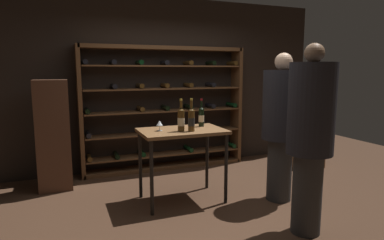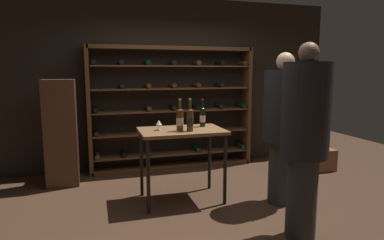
# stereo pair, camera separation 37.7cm
# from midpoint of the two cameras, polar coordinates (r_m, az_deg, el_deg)

# --- Properties ---
(ground_plane) EXTENTS (9.84, 9.84, 0.00)m
(ground_plane) POSITION_cam_midpoint_polar(r_m,az_deg,el_deg) (4.24, 5.60, -14.46)
(ground_plane) COLOR #472D1E
(back_wall) EXTENTS (5.77, 0.10, 2.86)m
(back_wall) POSITION_cam_midpoint_polar(r_m,az_deg,el_deg) (5.73, -1.42, 6.29)
(back_wall) COLOR black
(back_wall) RESTS_ON ground
(wine_rack) EXTENTS (2.76, 0.32, 2.05)m
(wine_rack) POSITION_cam_midpoint_polar(r_m,az_deg,el_deg) (5.55, -1.46, 2.02)
(wine_rack) COLOR brown
(wine_rack) RESTS_ON ground
(tasting_table) EXTENTS (1.05, 0.68, 0.92)m
(tasting_table) POSITION_cam_midpoint_polar(r_m,az_deg,el_deg) (4.15, 0.81, -3.14)
(tasting_table) COLOR brown
(tasting_table) RESTS_ON ground
(person_bystander_dark_jacket) EXTENTS (0.45, 0.46, 1.91)m
(person_bystander_dark_jacket) POSITION_cam_midpoint_polar(r_m,az_deg,el_deg) (3.40, 21.94, -2.15)
(person_bystander_dark_jacket) COLOR #2D2D2D
(person_bystander_dark_jacket) RESTS_ON ground
(person_guest_blue_shirt) EXTENTS (0.48, 0.48, 1.87)m
(person_guest_blue_shirt) POSITION_cam_midpoint_polar(r_m,az_deg,el_deg) (4.24, 17.91, -0.43)
(person_guest_blue_shirt) COLOR #2E2E2E
(person_guest_blue_shirt) RESTS_ON ground
(wine_crate) EXTENTS (0.48, 0.34, 0.36)m
(wine_crate) POSITION_cam_midpoint_polar(r_m,az_deg,el_deg) (6.01, 22.71, -6.34)
(wine_crate) COLOR brown
(wine_crate) RESTS_ON ground
(display_cabinet) EXTENTS (0.44, 0.36, 1.53)m
(display_cabinet) POSITION_cam_midpoint_polar(r_m,az_deg,el_deg) (5.02, -19.70, -2.17)
(display_cabinet) COLOR #4C2D1E
(display_cabinet) RESTS_ON ground
(wine_bottle_green_slim) EXTENTS (0.09, 0.09, 0.40)m
(wine_bottle_green_slim) POSITION_cam_midpoint_polar(r_m,az_deg,el_deg) (4.00, 0.59, 0.10)
(wine_bottle_green_slim) COLOR #4C3314
(wine_bottle_green_slim) RESTS_ON tasting_table
(wine_bottle_amber_reserve) EXTENTS (0.07, 0.07, 0.36)m
(wine_bottle_amber_reserve) POSITION_cam_midpoint_polar(r_m,az_deg,el_deg) (4.34, 4.33, 0.57)
(wine_bottle_amber_reserve) COLOR black
(wine_bottle_amber_reserve) RESTS_ON tasting_table
(wine_bottle_black_capsule) EXTENTS (0.08, 0.08, 0.40)m
(wine_bottle_black_capsule) POSITION_cam_midpoint_polar(r_m,az_deg,el_deg) (3.99, 2.36, 0.06)
(wine_bottle_black_capsule) COLOR #4C3314
(wine_bottle_black_capsule) RESTS_ON tasting_table
(wine_glass_stemmed_center) EXTENTS (0.08, 0.08, 0.13)m
(wine_glass_stemmed_center) POSITION_cam_midpoint_polar(r_m,az_deg,el_deg) (4.06, -3.11, -0.55)
(wine_glass_stemmed_center) COLOR silver
(wine_glass_stemmed_center) RESTS_ON tasting_table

